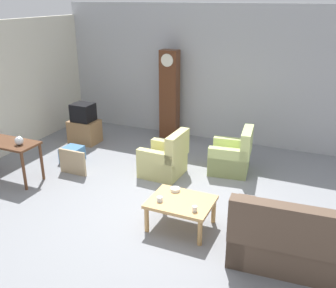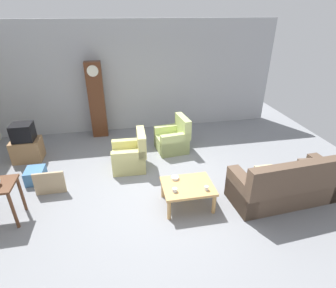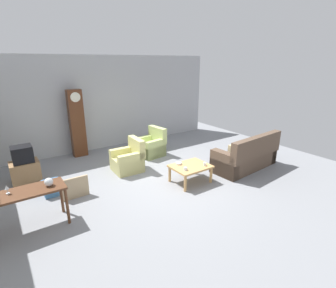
# 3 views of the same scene
# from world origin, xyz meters

# --- Properties ---
(ground_plane) EXTENTS (10.40, 10.40, 0.00)m
(ground_plane) POSITION_xyz_m (0.00, 0.00, 0.00)
(ground_plane) COLOR gray
(garage_door_wall) EXTENTS (8.40, 0.16, 3.20)m
(garage_door_wall) POSITION_xyz_m (0.00, 3.60, 1.60)
(garage_door_wall) COLOR #ADAFB5
(garage_door_wall) RESTS_ON ground_plane
(couch_floral) EXTENTS (2.16, 1.03, 1.04)m
(couch_floral) POSITION_xyz_m (2.43, -0.66, 0.35)
(couch_floral) COLOR brown
(couch_floral) RESTS_ON ground_plane
(armchair_olive_near) EXTENTS (0.81, 0.79, 0.92)m
(armchair_olive_near) POSITION_xyz_m (-0.47, 1.15, 0.31)
(armchair_olive_near) COLOR #CCC67A
(armchair_olive_near) RESTS_ON ground_plane
(armchair_olive_far) EXTENTS (0.88, 0.85, 0.92)m
(armchair_olive_far) POSITION_xyz_m (0.71, 1.84, 0.31)
(armchair_olive_far) COLOR #BECE7D
(armchair_olive_far) RESTS_ON ground_plane
(coffee_table_wood) EXTENTS (0.96, 0.76, 0.46)m
(coffee_table_wood) POSITION_xyz_m (0.52, -0.43, 0.39)
(coffee_table_wood) COLOR tan
(coffee_table_wood) RESTS_ON ground_plane
(console_table_dark) EXTENTS (1.30, 0.56, 0.78)m
(console_table_dark) POSITION_xyz_m (-3.15, -0.22, 0.67)
(console_table_dark) COLOR #56331E
(console_table_dark) RESTS_ON ground_plane
(grandfather_clock) EXTENTS (0.44, 0.30, 2.17)m
(grandfather_clock) POSITION_xyz_m (-1.25, 3.18, 1.09)
(grandfather_clock) COLOR #562D19
(grandfather_clock) RESTS_ON ground_plane
(tv_stand_cabinet) EXTENTS (0.68, 0.52, 0.55)m
(tv_stand_cabinet) POSITION_xyz_m (-2.98, 2.02, 0.28)
(tv_stand_cabinet) COLOR #997047
(tv_stand_cabinet) RESTS_ON ground_plane
(tv_crt) EXTENTS (0.48, 0.44, 0.42)m
(tv_crt) POSITION_xyz_m (-2.98, 2.02, 0.76)
(tv_crt) COLOR black
(tv_crt) RESTS_ON tv_stand_cabinet
(framed_picture_leaning) EXTENTS (0.60, 0.05, 0.50)m
(framed_picture_leaning) POSITION_xyz_m (-2.16, 0.44, 0.25)
(framed_picture_leaning) COLOR tan
(framed_picture_leaning) RESTS_ON ground_plane
(storage_box_blue) EXTENTS (0.39, 0.44, 0.31)m
(storage_box_blue) POSITION_xyz_m (-2.57, 0.96, 0.16)
(storage_box_blue) COLOR teal
(storage_box_blue) RESTS_ON ground_plane
(glass_dome_cloche) EXTENTS (0.16, 0.16, 0.16)m
(glass_dome_cloche) POSITION_xyz_m (-2.77, -0.25, 0.86)
(glass_dome_cloche) COLOR silver
(glass_dome_cloche) RESTS_ON console_table_dark
(cup_white_porcelain) EXTENTS (0.07, 0.07, 0.08)m
(cup_white_porcelain) POSITION_xyz_m (0.81, -0.63, 0.50)
(cup_white_porcelain) COLOR white
(cup_white_porcelain) RESTS_ON coffee_table_wood
(cup_blue_rimmed) EXTENTS (0.09, 0.09, 0.07)m
(cup_blue_rimmed) POSITION_xyz_m (0.23, -0.57, 0.49)
(cup_blue_rimmed) COLOR silver
(cup_blue_rimmed) RESTS_ON coffee_table_wood
(bowl_white_stacked) EXTENTS (0.15, 0.15, 0.05)m
(bowl_white_stacked) POSITION_xyz_m (0.32, -0.18, 0.48)
(bowl_white_stacked) COLOR white
(bowl_white_stacked) RESTS_ON coffee_table_wood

